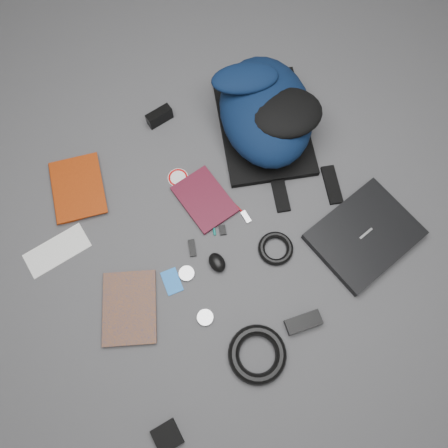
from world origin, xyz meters
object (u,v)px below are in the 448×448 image
laptop (364,235)px  textbook_red (53,194)px  comic_book (103,310)px  pouch (167,437)px  backpack (266,111)px  compact_camera (159,116)px  dvd_case (205,199)px  power_brick (303,322)px  mouse (217,262)px

laptop → textbook_red: 1.12m
comic_book → pouch: bearing=-62.9°
backpack → comic_book: (-0.83, -0.34, -0.10)m
backpack → compact_camera: size_ratio=5.15×
textbook_red → dvd_case: 0.55m
textbook_red → power_brick: 0.99m
backpack → mouse: backpack is taller
compact_camera → mouse: compact_camera is taller
textbook_red → comic_book: textbook_red is taller
comic_book → dvd_case: bearing=46.0°
dvd_case → mouse: 0.24m
comic_book → laptop: bearing=12.1°
compact_camera → power_brick: compact_camera is taller
dvd_case → laptop: bearing=-49.6°
textbook_red → pouch: 0.91m
backpack → pouch: bearing=-115.7°
laptop → pouch: size_ratio=4.48×
dvd_case → pouch: 0.78m
backpack → textbook_red: backpack is taller
textbook_red → backpack: bearing=5.7°
pouch → compact_camera: bearing=64.6°
laptop → power_brick: 0.38m
textbook_red → compact_camera: 0.49m
comic_book → textbook_red: bearing=113.9°
comic_book → power_brick: (0.56, -0.36, 0.01)m
backpack → comic_book: size_ratio=2.13×
power_brick → pouch: bearing=-160.4°
laptop → power_brick: bearing=-166.5°
laptop → power_brick: (-0.35, -0.15, -0.00)m
comic_book → compact_camera: 0.75m
backpack → dvd_case: backpack is taller
backpack → mouse: bearing=-116.9°
mouse → compact_camera: bearing=81.1°
laptop → textbook_red: size_ratio=1.41×
dvd_case → backpack: bearing=18.5°
compact_camera → laptop: bearing=-67.7°
power_brick → backpack: bearing=79.7°
textbook_red → dvd_case: bearing=-16.7°
laptop → textbook_red: bearing=133.1°
comic_book → mouse: mouse is taller
dvd_case → power_brick: 0.55m
textbook_red → compact_camera: bearing=25.5°
compact_camera → pouch: bearing=-121.1°
textbook_red → mouse: bearing=-38.0°
mouse → pouch: size_ratio=0.94×
backpack → pouch: size_ratio=6.67×
laptop → comic_book: 0.93m
dvd_case → power_brick: size_ratio=1.85×
backpack → power_brick: size_ratio=4.39×
mouse → power_brick: bearing=-65.5°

